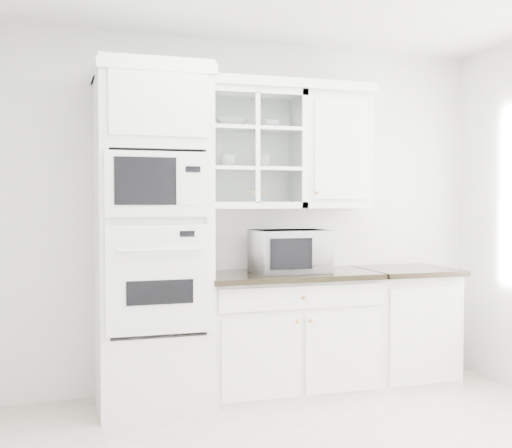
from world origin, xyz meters
name	(u,v)px	position (x,y,z in m)	size (l,w,h in m)	color
room_shell	(304,146)	(0.00, 0.43, 1.78)	(4.00, 3.50, 2.70)	white
oven_column	(152,238)	(-0.75, 1.42, 1.20)	(0.76, 0.68, 2.40)	white
base_cabinet_run	(288,332)	(0.28, 1.45, 0.46)	(1.32, 0.67, 0.92)	white
extra_base_cabinet	(404,324)	(1.28, 1.45, 0.46)	(0.72, 0.67, 0.92)	white
upper_cabinet_glass	(251,149)	(0.03, 1.58, 1.85)	(0.80, 0.33, 0.90)	white
upper_cabinet_solid	(332,151)	(0.71, 1.58, 1.85)	(0.55, 0.33, 0.90)	white
crown_molding	(239,84)	(-0.07, 1.56, 2.33)	(2.14, 0.38, 0.07)	white
countertop_microwave	(289,251)	(0.28, 1.43, 1.08)	(0.55, 0.46, 0.32)	white
bowl_a	(232,123)	(-0.13, 1.57, 2.04)	(0.24, 0.24, 0.06)	white
bowl_b	(268,125)	(0.16, 1.57, 2.04)	(0.18, 0.18, 0.06)	white
cup_a	(228,161)	(-0.14, 1.60, 1.76)	(0.12, 0.12, 0.10)	white
cup_b	(263,161)	(0.13, 1.59, 1.76)	(0.11, 0.11, 0.10)	white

